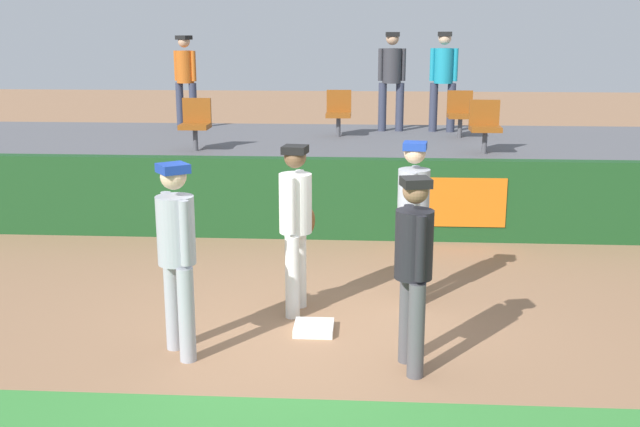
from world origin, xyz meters
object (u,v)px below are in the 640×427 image
(spectator_capped, at_px, (392,74))
(spectator_casual, at_px, (185,75))
(spectator_hooded, at_px, (443,74))
(seat_back_center, at_px, (339,111))
(player_fielder_home, at_px, (296,218))
(player_umpire, at_px, (414,261))
(seat_front_left, at_px, (196,121))
(player_coach_visitor, at_px, (413,212))
(seat_front_right, at_px, (485,124))
(seat_back_right, at_px, (460,111))
(player_runner_visitor, at_px, (177,247))
(first_base, at_px, (314,328))

(spectator_capped, bearing_deg, spectator_casual, -5.81)
(spectator_hooded, bearing_deg, spectator_casual, 5.48)
(spectator_hooded, bearing_deg, spectator_capped, 6.51)
(spectator_capped, bearing_deg, seat_back_center, 35.67)
(player_fielder_home, xyz_separation_m, spectator_capped, (1.19, 7.00, 1.09))
(spectator_hooded, bearing_deg, player_umpire, 91.89)
(spectator_hooded, bearing_deg, seat_front_left, 39.62)
(seat_back_center, relative_size, spectator_capped, 0.45)
(seat_front_left, relative_size, spectator_casual, 0.46)
(player_umpire, xyz_separation_m, spectator_hooded, (1.00, 8.32, 1.12))
(seat_back_center, distance_m, spectator_casual, 3.30)
(player_umpire, relative_size, spectator_casual, 0.98)
(spectator_hooded, height_order, spectator_casual, spectator_hooded)
(player_coach_visitor, bearing_deg, seat_front_right, 169.39)
(seat_front_left, xyz_separation_m, spectator_capped, (3.25, 2.57, 0.62))
(player_fielder_home, bearing_deg, seat_front_left, -146.80)
(seat_back_right, bearing_deg, player_runner_visitor, -114.74)
(seat_back_center, bearing_deg, seat_back_right, 0.00)
(player_umpire, xyz_separation_m, spectator_casual, (-4.06, 8.61, 1.08))
(seat_front_left, height_order, spectator_casual, spectator_casual)
(spectator_casual, bearing_deg, player_coach_visitor, 143.61)
(first_base, bearing_deg, seat_front_right, 64.48)
(player_fielder_home, xyz_separation_m, player_coach_visitor, (1.26, 0.34, 0.00))
(player_umpire, bearing_deg, spectator_hooded, 161.40)
(spectator_casual, bearing_deg, seat_back_center, -175.59)
(player_umpire, xyz_separation_m, spectator_capped, (0.02, 8.36, 1.12))
(player_runner_visitor, height_order, spectator_hooded, spectator_hooded)
(player_umpire, xyz_separation_m, seat_front_right, (1.44, 5.79, 0.50))
(player_umpire, height_order, seat_back_center, seat_back_center)
(spectator_hooded, bearing_deg, player_runner_visitor, 77.55)
(player_fielder_home, relative_size, seat_back_right, 2.18)
(first_base, distance_m, player_coach_visitor, 1.71)
(player_fielder_home, height_order, seat_front_left, seat_front_left)
(player_runner_visitor, distance_m, player_umpire, 2.17)
(player_fielder_home, bearing_deg, seat_back_center, -173.65)
(player_fielder_home, relative_size, seat_front_right, 2.18)
(first_base, xyz_separation_m, seat_back_center, (-0.03, 6.79, 1.49))
(spectator_hooded, bearing_deg, seat_back_right, 118.19)
(seat_back_right, bearing_deg, seat_front_right, -84.15)
(player_coach_visitor, distance_m, seat_back_right, 6.02)
(seat_back_center, bearing_deg, seat_front_right, -36.77)
(seat_front_left, distance_m, spectator_hooded, 4.97)
(first_base, height_order, seat_front_left, seat_front_left)
(seat_front_left, relative_size, spectator_capped, 0.45)
(player_fielder_home, xyz_separation_m, seat_front_left, (-2.07, 4.43, 0.47))
(player_fielder_home, distance_m, player_umpire, 1.79)
(seat_front_right, bearing_deg, seat_back_right, 95.85)
(player_coach_visitor, distance_m, spectator_hooded, 6.77)
(player_runner_visitor, bearing_deg, spectator_hooded, 122.45)
(seat_front_right, relative_size, spectator_hooded, 0.45)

